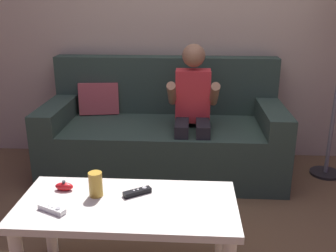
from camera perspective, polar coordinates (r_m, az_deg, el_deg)
The scene contains 8 objects.
wall_back at distance 3.27m, azimuth 3.48°, elevation 16.87°, with size 5.04×0.05×2.50m, color #B2A38E.
couch at distance 3.08m, azimuth -0.76°, elevation -1.23°, with size 1.83×0.80×0.88m.
person_seated_on_couch at distance 2.80m, azimuth 3.67°, elevation 2.69°, with size 0.36×0.44×1.03m.
coffee_table at distance 1.88m, azimuth -6.00°, elevation -13.11°, with size 1.02×0.49×0.44m.
game_remote_black_near_edge at distance 1.90m, azimuth -4.56°, elevation -9.72°, with size 0.14×0.11×0.03m.
nunchuk_red at distance 1.99m, azimuth -15.12°, elevation -8.62°, with size 0.09×0.05×0.05m.
game_remote_white_far_corner at distance 1.83m, azimuth -16.80°, elevation -11.69°, with size 0.14×0.09×0.03m.
soda_can at distance 1.89m, azimuth -10.66°, elevation -8.47°, with size 0.07×0.07×0.12m, color #B78C2D.
Camera 1 is at (0.01, -1.74, 1.35)m, focal length 41.18 mm.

